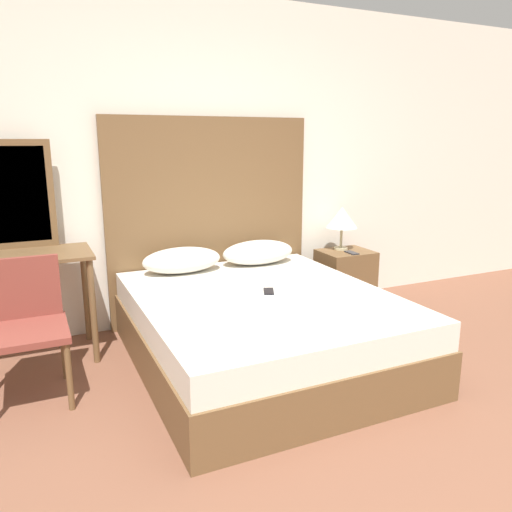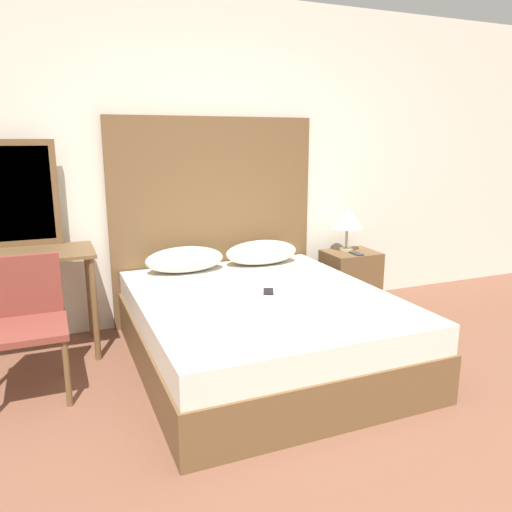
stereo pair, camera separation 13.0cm
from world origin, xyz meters
TOP-DOWN VIEW (x-y plane):
  - ground_plane at (0.00, 0.00)m, footprint 16.00×16.00m
  - wall_back at (0.00, 2.67)m, footprint 10.00×0.06m
  - bed at (-0.05, 1.57)m, footprint 1.70×2.01m
  - headboard at (-0.05, 2.60)m, footprint 1.78×0.05m
  - pillow_left at (-0.39, 2.35)m, footprint 0.64×0.33m
  - pillow_right at (0.29, 2.35)m, footprint 0.64×0.33m
  - phone_on_bed at (0.01, 1.59)m, footprint 0.12×0.17m
  - nightstand at (1.17, 2.32)m, footprint 0.47×0.39m
  - table_lamp at (1.17, 2.40)m, footprint 0.29×0.29m
  - phone_on_nightstand at (1.16, 2.22)m, footprint 0.07×0.15m
  - vanity_desk at (-1.59, 2.28)m, footprint 1.01×0.54m
  - vanity_mirror at (-1.59, 2.52)m, footprint 0.61×0.03m
  - chair at (-1.57, 1.75)m, footprint 0.49×0.49m

SIDE VIEW (x-z plane):
  - ground_plane at x=0.00m, z-range 0.00..0.00m
  - bed at x=-0.05m, z-range 0.00..0.50m
  - nightstand at x=1.17m, z-range 0.00..0.54m
  - chair at x=-1.57m, z-range 0.07..0.92m
  - phone_on_bed at x=0.01m, z-range 0.51..0.52m
  - phone_on_nightstand at x=1.16m, z-range 0.54..0.55m
  - pillow_left at x=-0.39m, z-range 0.51..0.71m
  - pillow_right at x=0.29m, z-range 0.51..0.71m
  - vanity_desk at x=-1.59m, z-range 0.26..1.04m
  - table_lamp at x=1.17m, z-range 0.64..1.04m
  - headboard at x=-0.05m, z-range 0.00..1.74m
  - vanity_mirror at x=-1.59m, z-range 0.78..1.56m
  - wall_back at x=0.00m, z-range 0.00..2.70m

